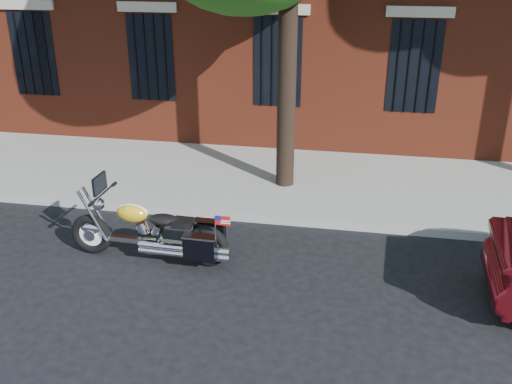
# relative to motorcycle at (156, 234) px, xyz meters

# --- Properties ---
(ground) EXTENTS (120.00, 120.00, 0.00)m
(ground) POSITION_rel_motorcycle_xyz_m (1.10, 0.30, -0.47)
(ground) COLOR black
(ground) RESTS_ON ground
(curb) EXTENTS (40.00, 0.16, 0.15)m
(curb) POSITION_rel_motorcycle_xyz_m (1.10, 1.68, -0.39)
(curb) COLOR gray
(curb) RESTS_ON ground
(sidewalk) EXTENTS (40.00, 3.60, 0.15)m
(sidewalk) POSITION_rel_motorcycle_xyz_m (1.10, 3.56, -0.39)
(sidewalk) COLOR gray
(sidewalk) RESTS_ON ground
(motorcycle) EXTENTS (2.73, 0.80, 1.38)m
(motorcycle) POSITION_rel_motorcycle_xyz_m (0.00, 0.00, 0.00)
(motorcycle) COLOR black
(motorcycle) RESTS_ON ground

